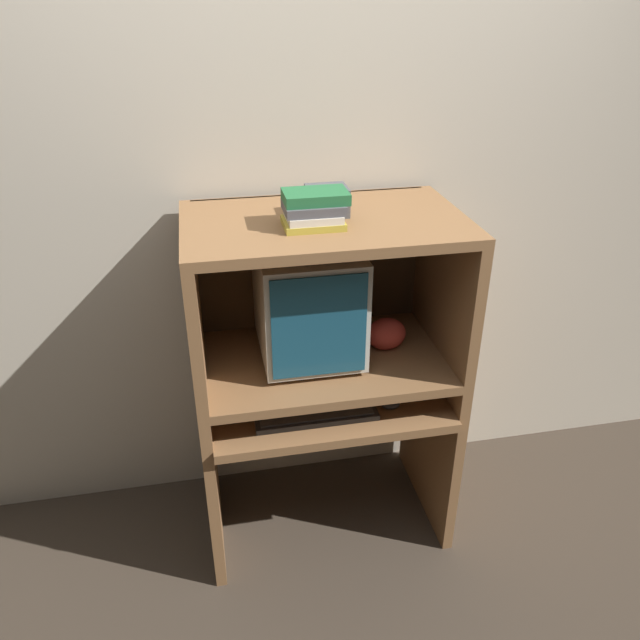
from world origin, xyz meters
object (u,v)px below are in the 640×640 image
object	(u,v)px
snack_bag	(386,334)
keyboard	(316,414)
crt_monitor	(308,300)
book_stack	(314,209)
storage_box	(327,201)
mouse	(391,404)

from	to	relation	value
snack_bag	keyboard	bearing A→B (deg)	-149.51
crt_monitor	book_stack	size ratio (longest dim) A/B	2.08
keyboard	book_stack	distance (m)	0.75
book_stack	snack_bag	bearing A→B (deg)	14.57
storage_box	keyboard	bearing A→B (deg)	-111.47
mouse	book_stack	bearing A→B (deg)	157.67
keyboard	snack_bag	distance (m)	0.41
crt_monitor	snack_bag	distance (m)	0.34
keyboard	book_stack	size ratio (longest dim) A/B	2.11
snack_bag	storage_box	world-z (taller)	storage_box
snack_bag	storage_box	xyz separation A→B (m)	(-0.23, 0.02, 0.53)
keyboard	mouse	xyz separation A→B (m)	(0.28, -0.00, 0.00)
keyboard	mouse	bearing A→B (deg)	-0.45
crt_monitor	book_stack	xyz separation A→B (m)	(0.00, -0.11, 0.38)
keyboard	snack_bag	world-z (taller)	snack_bag
snack_bag	storage_box	bearing A→B (deg)	174.22
crt_monitor	mouse	size ratio (longest dim) A/B	6.27
snack_bag	crt_monitor	bearing A→B (deg)	174.43
keyboard	snack_bag	bearing A→B (deg)	30.49
storage_box	book_stack	bearing A→B (deg)	-122.66
keyboard	storage_box	bearing A→B (deg)	68.53
keyboard	book_stack	bearing A→B (deg)	80.78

